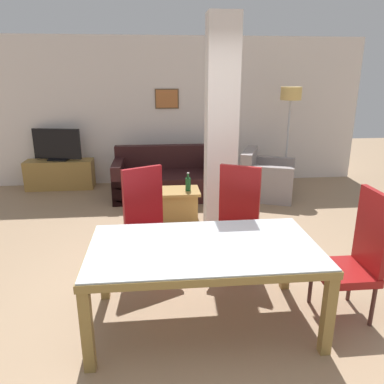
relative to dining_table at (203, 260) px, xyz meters
The scene contains 14 objects.
ground_plane 0.60m from the dining_table, ahead, with size 18.00×18.00×0.00m, color #9C7D5D.
back_wall 4.53m from the dining_table, 90.01° to the left, with size 7.20×0.09×2.70m.
divider_pillar 1.92m from the dining_table, 76.01° to the left, with size 0.37×0.31×2.70m.
dining_table is the anchor object (origin of this frame).
dining_chair_head_right 1.32m from the dining_table, ahead, with size 0.46×0.46×1.13m.
dining_chair_far_right 1.00m from the dining_table, 62.55° to the left, with size 0.62×0.62×1.13m.
dining_chair_far_left 1.03m from the dining_table, 116.52° to the left, with size 0.62×0.62×1.13m.
sofa 3.56m from the dining_table, 93.32° to the left, with size 1.75×0.93×0.83m.
armchair 3.69m from the dining_table, 65.64° to the left, with size 1.12×1.14×0.80m.
coffee_table 2.48m from the dining_table, 93.35° to the left, with size 0.80×0.48×0.44m.
bottle 2.41m from the dining_table, 87.90° to the left, with size 0.08×0.08×0.27m.
tv_stand 4.71m from the dining_table, 117.03° to the left, with size 1.21×0.40×0.53m.
tv_screen 4.70m from the dining_table, 117.03° to the left, with size 0.86×0.26×0.58m.
floor_lamp 4.36m from the dining_table, 61.91° to the left, with size 0.36×0.36×1.83m.
Camera 1 is at (-0.36, -2.72, 2.05)m, focal length 35.00 mm.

